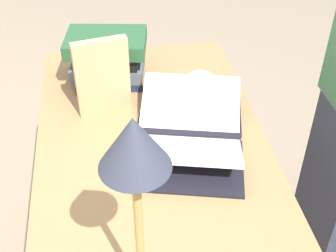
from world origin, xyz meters
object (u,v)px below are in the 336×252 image
(open_book, at_px, (188,130))
(coffee_mug, at_px, (200,88))
(reading_lamp, at_px, (136,177))
(book_stack_tall, at_px, (107,58))
(book_standing_upright, at_px, (102,77))

(open_book, relative_size, coffee_mug, 4.85)
(reading_lamp, height_order, coffee_mug, reading_lamp)
(book_stack_tall, bearing_deg, coffee_mug, -118.95)
(open_book, xyz_separation_m, coffee_mug, (0.21, -0.08, 0.02))
(reading_lamp, bearing_deg, book_standing_upright, 3.93)
(book_stack_tall, relative_size, coffee_mug, 2.62)
(book_stack_tall, height_order, book_standing_upright, book_standing_upright)
(book_stack_tall, xyz_separation_m, reading_lamp, (-0.92, -0.03, 0.28))
(open_book, bearing_deg, book_stack_tall, 45.18)
(open_book, xyz_separation_m, reading_lamp, (-0.54, 0.21, 0.35))
(book_stack_tall, xyz_separation_m, coffee_mug, (-0.17, -0.32, -0.05))
(book_standing_upright, bearing_deg, open_book, -136.63)
(open_book, bearing_deg, coffee_mug, -6.98)
(open_book, bearing_deg, reading_lamp, 172.78)
(reading_lamp, bearing_deg, coffee_mug, -21.09)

